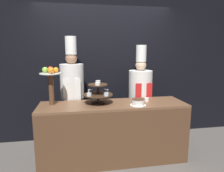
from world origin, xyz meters
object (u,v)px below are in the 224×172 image
object	(u,v)px
cake_round	(138,102)
cup_white	(147,99)
fruit_pedestal	(51,78)
chef_left	(72,90)
chef_center_left	(140,93)
tiered_stand	(98,92)

from	to	relation	value
cake_round	cup_white	xyz separation A→B (m)	(0.20, 0.20, -0.02)
fruit_pedestal	chef_left	size ratio (longest dim) A/B	0.29
fruit_pedestal	chef_center_left	xyz separation A→B (m)	(1.49, 0.45, -0.36)
tiered_stand	cup_white	bearing A→B (deg)	1.18
chef_left	chef_center_left	size ratio (longest dim) A/B	1.08
tiered_stand	chef_left	distance (m)	0.64
cake_round	chef_center_left	bearing A→B (deg)	69.74
fruit_pedestal	chef_center_left	bearing A→B (deg)	16.68
tiered_stand	chef_left	xyz separation A→B (m)	(-0.39, 0.51, -0.05)
cup_white	chef_left	bearing A→B (deg)	156.82
chef_left	fruit_pedestal	bearing A→B (deg)	-122.69
fruit_pedestal	chef_left	bearing A→B (deg)	57.31
tiered_stand	chef_left	size ratio (longest dim) A/B	0.23
fruit_pedestal	chef_left	xyz separation A→B (m)	(0.29, 0.45, -0.27)
chef_left	chef_center_left	bearing A→B (deg)	-0.00
fruit_pedestal	chef_center_left	distance (m)	1.60
tiered_stand	fruit_pedestal	bearing A→B (deg)	174.73
chef_center_left	fruit_pedestal	bearing A→B (deg)	-163.32
cup_white	chef_center_left	xyz separation A→B (m)	(0.05, 0.49, 0.00)
cake_round	chef_left	distance (m)	1.18
tiered_stand	cup_white	size ratio (longest dim) A/B	6.27
tiered_stand	cup_white	distance (m)	0.78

